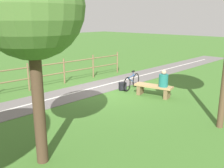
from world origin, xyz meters
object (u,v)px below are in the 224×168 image
bench (153,89)px  tree_by_path (31,8)px  person_seated (164,80)px  bicycle (132,82)px  backpack (123,86)px

bench → tree_by_path: tree_by_path is taller
person_seated → tree_by_path: 6.69m
person_seated → bicycle: person_seated is taller
person_seated → tree_by_path: tree_by_path is taller
backpack → tree_by_path: tree_by_path is taller
bicycle → backpack: bicycle is taller
person_seated → bicycle: (1.82, -0.18, -0.43)m
bicycle → backpack: (0.17, 0.45, -0.17)m
bench → person_seated: size_ratio=2.38×
bicycle → backpack: 0.52m
person_seated → bicycle: 1.88m
person_seated → tree_by_path: size_ratio=0.16×
person_seated → bench: bearing=-0.0°
backpack → tree_by_path: bearing=113.8°
bicycle → person_seated: bearing=71.7°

